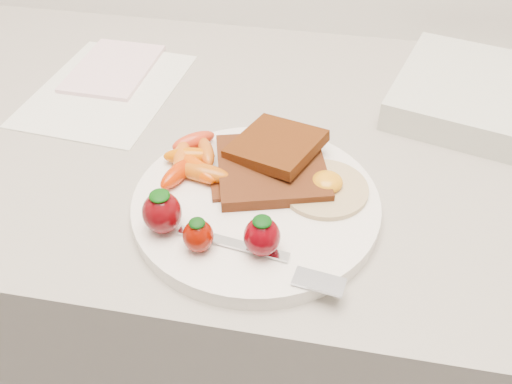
# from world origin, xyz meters

# --- Properties ---
(counter) EXTENTS (2.00, 0.60, 0.90)m
(counter) POSITION_xyz_m (0.00, 1.70, 0.45)
(counter) COLOR gray
(counter) RESTS_ON ground
(plate) EXTENTS (0.27, 0.27, 0.02)m
(plate) POSITION_xyz_m (0.01, 1.56, 0.91)
(plate) COLOR white
(plate) RESTS_ON counter
(toast_lower) EXTENTS (0.15, 0.15, 0.01)m
(toast_lower) POSITION_xyz_m (0.01, 1.60, 0.93)
(toast_lower) COLOR black
(toast_lower) RESTS_ON plate
(toast_upper) EXTENTS (0.12, 0.12, 0.02)m
(toast_upper) POSITION_xyz_m (0.02, 1.63, 0.94)
(toast_upper) COLOR black
(toast_upper) RESTS_ON toast_lower
(fried_egg) EXTENTS (0.10, 0.10, 0.02)m
(fried_egg) POSITION_xyz_m (0.08, 1.59, 0.92)
(fried_egg) COLOR beige
(fried_egg) RESTS_ON plate
(bacon_strips) EXTENTS (0.12, 0.08, 0.01)m
(bacon_strips) POSITION_xyz_m (0.01, 1.58, 0.92)
(bacon_strips) COLOR black
(bacon_strips) RESTS_ON plate
(baby_carrots) EXTENTS (0.09, 0.12, 0.02)m
(baby_carrots) POSITION_xyz_m (-0.08, 1.60, 0.93)
(baby_carrots) COLOR #D76100
(baby_carrots) RESTS_ON plate
(strawberries) EXTENTS (0.14, 0.05, 0.05)m
(strawberries) POSITION_xyz_m (-0.03, 1.49, 0.94)
(strawberries) COLOR #580408
(strawberries) RESTS_ON plate
(fork) EXTENTS (0.17, 0.06, 0.00)m
(fork) POSITION_xyz_m (0.04, 1.47, 0.92)
(fork) COLOR silver
(fork) RESTS_ON plate
(paper_sheet) EXTENTS (0.21, 0.26, 0.00)m
(paper_sheet) POSITION_xyz_m (-0.25, 1.76, 0.90)
(paper_sheet) COLOR white
(paper_sheet) RESTS_ON counter
(notepad) EXTENTS (0.11, 0.16, 0.01)m
(notepad) POSITION_xyz_m (-0.26, 1.82, 0.91)
(notepad) COLOR #F6CCD4
(notepad) RESTS_ON paper_sheet
(appliance) EXTENTS (0.32, 0.29, 0.04)m
(appliance) POSITION_xyz_m (0.29, 1.81, 0.92)
(appliance) COLOR beige
(appliance) RESTS_ON counter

